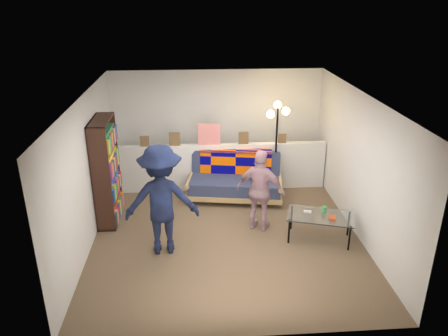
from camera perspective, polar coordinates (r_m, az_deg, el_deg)
name	(u,v)px	position (r m, az deg, el deg)	size (l,w,h in m)	color
ground	(226,232)	(7.72, 0.22, -8.36)	(5.00, 5.00, 0.00)	brown
room_shell	(224,133)	(7.47, -0.04, 4.62)	(4.60, 5.05, 2.45)	silver
half_wall_ledge	(219,167)	(9.11, -0.64, 0.14)	(4.45, 0.15, 1.00)	silver
ledge_decor	(208,137)	(8.85, -2.12, 4.11)	(2.97, 0.02, 0.45)	brown
futon_sofa	(236,180)	(8.79, 1.54, -1.59)	(2.01, 1.18, 0.81)	tan
bookshelf	(106,175)	(8.03, -15.11, -0.84)	(0.32, 0.95, 1.90)	black
coffee_table	(321,217)	(7.49, 12.51, -6.27)	(1.21, 0.89, 0.56)	black
floor_lamp	(277,130)	(8.75, 6.94, 4.97)	(0.43, 0.34, 1.91)	black
person_left	(161,200)	(6.88, -8.18, -4.16)	(1.17, 0.67, 1.80)	black
person_right	(261,191)	(7.53, 4.80, -3.00)	(0.86, 0.36, 1.47)	pink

